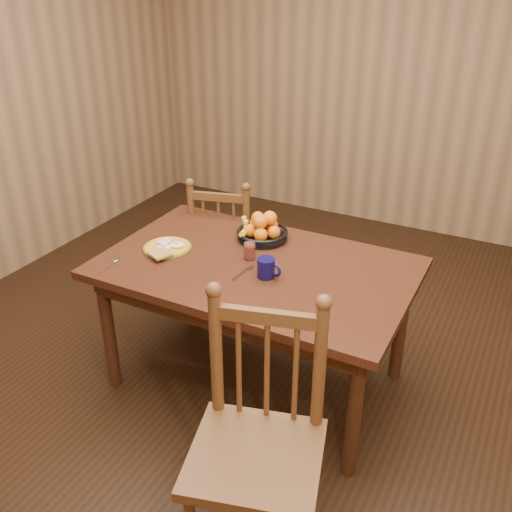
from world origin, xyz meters
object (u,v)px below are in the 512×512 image
at_px(dining_table, 256,279).
at_px(chair_near, 258,444).
at_px(chair_far, 226,247).
at_px(breakfast_plate, 167,247).
at_px(fruit_bowl, 262,230).
at_px(coffee_mug, 267,268).

height_order(dining_table, chair_near, chair_near).
distance_m(chair_far, breakfast_plate, 0.74).
bearing_deg(chair_far, breakfast_plate, 77.15).
relative_size(breakfast_plate, fruit_bowl, 0.94).
bearing_deg(fruit_bowl, chair_near, -63.63).
xyz_separation_m(dining_table, chair_far, (-0.54, 0.60, -0.20)).
relative_size(breakfast_plate, coffee_mug, 2.27).
bearing_deg(fruit_bowl, chair_far, 143.60).
bearing_deg(breakfast_plate, coffee_mug, -1.86).
bearing_deg(breakfast_plate, fruit_bowl, 41.88).
relative_size(dining_table, breakfast_plate, 5.27).
distance_m(breakfast_plate, coffee_mug, 0.62).
height_order(dining_table, fruit_bowl, fruit_bowl).
height_order(chair_far, chair_near, chair_near).
distance_m(chair_near, fruit_bowl, 1.35).
height_order(coffee_mug, fruit_bowl, fruit_bowl).
bearing_deg(chair_near, breakfast_plate, 124.53).
distance_m(dining_table, coffee_mug, 0.20).
distance_m(chair_near, coffee_mug, 0.93).
distance_m(chair_near, breakfast_plate, 1.31).
bearing_deg(fruit_bowl, breakfast_plate, -138.12).
relative_size(chair_near, breakfast_plate, 3.57).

